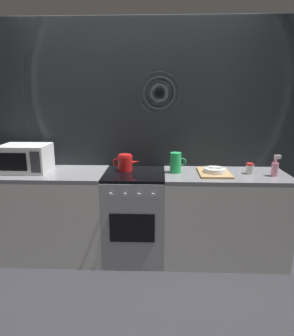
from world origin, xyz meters
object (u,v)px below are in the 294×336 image
(pitcher, at_px, (176,163))
(spray_bottle, at_px, (275,168))
(stove_unit, at_px, (135,215))
(microwave, at_px, (26,158))
(spice_jar, at_px, (250,169))
(dish_pile, at_px, (214,172))
(kettle, at_px, (125,163))

(pitcher, xyz_separation_m, spray_bottle, (0.93, -0.09, -0.02))
(stove_unit, bearing_deg, pitcher, 4.13)
(microwave, bearing_deg, stove_unit, -0.94)
(pitcher, relative_size, spice_jar, 1.90)
(dish_pile, xyz_separation_m, spice_jar, (0.34, 0.02, 0.03))
(pitcher, bearing_deg, dish_pile, -6.36)
(microwave, relative_size, spice_jar, 4.38)
(spice_jar, bearing_deg, dish_pile, -175.88)
(stove_unit, distance_m, spray_bottle, 1.44)
(pitcher, bearing_deg, microwave, -179.55)
(microwave, bearing_deg, spice_jar, -0.13)
(pitcher, height_order, dish_pile, pitcher)
(kettle, bearing_deg, microwave, -175.68)
(kettle, distance_m, pitcher, 0.51)
(kettle, distance_m, dish_pile, 0.89)
(stove_unit, distance_m, spice_jar, 1.23)
(stove_unit, xyz_separation_m, spray_bottle, (1.34, -0.06, 0.53))
(kettle, xyz_separation_m, spice_jar, (1.23, -0.08, -0.03))
(microwave, bearing_deg, dish_pile, -0.92)
(stove_unit, relative_size, pitcher, 4.50)
(microwave, xyz_separation_m, spice_jar, (2.21, -0.01, -0.08))
(stove_unit, relative_size, microwave, 1.96)
(microwave, relative_size, kettle, 1.62)
(microwave, bearing_deg, kettle, 4.32)
(microwave, xyz_separation_m, kettle, (0.99, 0.07, -0.05))
(microwave, relative_size, pitcher, 2.30)
(microwave, xyz_separation_m, spray_bottle, (2.43, -0.08, -0.06))
(spray_bottle, bearing_deg, pitcher, 174.30)
(kettle, xyz_separation_m, spray_bottle, (1.44, -0.16, -0.00))
(kettle, relative_size, dish_pile, 0.71)
(stove_unit, xyz_separation_m, spice_jar, (1.13, 0.01, 0.50))
(kettle, height_order, pitcher, pitcher)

